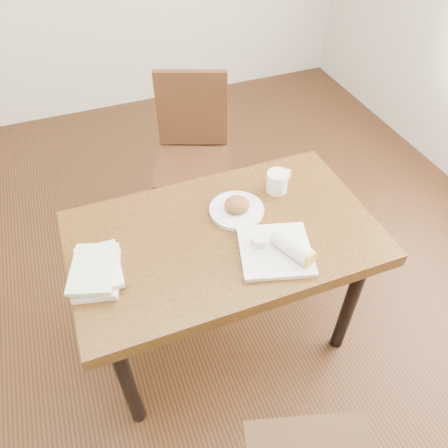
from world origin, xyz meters
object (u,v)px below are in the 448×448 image
object	(u,v)px
plate_scone	(237,208)
book_stack	(97,270)
table	(224,248)
chair_far	(193,147)
coffee_mug	(278,181)
plate_burrito	(280,249)

from	to	relation	value
plate_scone	book_stack	bearing A→B (deg)	-167.71
table	book_stack	world-z (taller)	book_stack
chair_far	table	bearing A→B (deg)	-99.35
plate_scone	coffee_mug	bearing A→B (deg)	17.90
plate_scone	book_stack	xyz separation A→B (m)	(-0.60, -0.13, 0.01)
table	plate_scone	xyz separation A→B (m)	(0.09, 0.09, 0.11)
table	plate_burrito	world-z (taller)	plate_burrito
chair_far	plate_burrito	size ratio (longest dim) A/B	2.87
table	chair_far	xyz separation A→B (m)	(0.15, 0.89, -0.11)
table	coffee_mug	distance (m)	0.38
chair_far	book_stack	bearing A→B (deg)	-125.27
table	plate_scone	bearing A→B (deg)	45.00
chair_far	plate_scone	bearing A→B (deg)	-93.84
plate_burrito	plate_scone	bearing A→B (deg)	103.65
chair_far	plate_scone	size ratio (longest dim) A/B	4.15
plate_scone	table	bearing A→B (deg)	-135.00
plate_burrito	book_stack	world-z (taller)	plate_burrito
plate_burrito	book_stack	distance (m)	0.68
table	plate_burrito	size ratio (longest dim) A/B	3.69
plate_scone	plate_burrito	xyz separation A→B (m)	(0.07, -0.27, 0.00)
table	coffee_mug	size ratio (longest dim) A/B	9.15
table	plate_burrito	xyz separation A→B (m)	(0.16, -0.18, 0.12)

